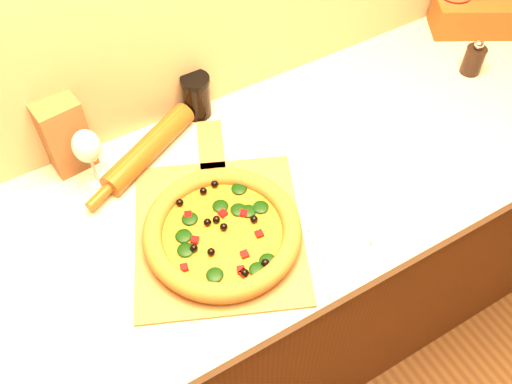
{
  "coord_description": "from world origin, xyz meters",
  "views": [
    {
      "loc": [
        -0.37,
        0.69,
        1.97
      ],
      "look_at": [
        0.03,
        1.38,
        0.96
      ],
      "focal_mm": 40.0,
      "sensor_mm": 36.0,
      "label": 1
    }
  ],
  "objects_px": {
    "pizza": "(223,232)",
    "dark_jar": "(197,96)",
    "pizza_peel": "(218,226)",
    "rolling_pin": "(149,148)",
    "wine_glass": "(87,148)",
    "coffee_canister": "(452,4)",
    "pepper_grinder": "(474,59)"
  },
  "relations": [
    {
      "from": "pizza",
      "to": "dark_jar",
      "type": "distance_m",
      "value": 0.41
    },
    {
      "from": "dark_jar",
      "to": "pizza_peel",
      "type": "bearing_deg",
      "value": -109.89
    },
    {
      "from": "rolling_pin",
      "to": "wine_glass",
      "type": "bearing_deg",
      "value": -177.22
    },
    {
      "from": "pizza",
      "to": "coffee_canister",
      "type": "distance_m",
      "value": 1.04
    },
    {
      "from": "pizza",
      "to": "pepper_grinder",
      "type": "relative_size",
      "value": 3.26
    },
    {
      "from": "pizza_peel",
      "to": "pizza",
      "type": "relative_size",
      "value": 1.71
    },
    {
      "from": "pizza_peel",
      "to": "dark_jar",
      "type": "xyz_separation_m",
      "value": [
        0.13,
        0.35,
        0.06
      ]
    },
    {
      "from": "rolling_pin",
      "to": "coffee_canister",
      "type": "xyz_separation_m",
      "value": [
        1.02,
        0.04,
        0.04
      ]
    },
    {
      "from": "pizza",
      "to": "dark_jar",
      "type": "bearing_deg",
      "value": 70.9
    },
    {
      "from": "wine_glass",
      "to": "coffee_canister",
      "type": "bearing_deg",
      "value": 2.43
    },
    {
      "from": "wine_glass",
      "to": "dark_jar",
      "type": "relative_size",
      "value": 1.34
    },
    {
      "from": "wine_glass",
      "to": "dark_jar",
      "type": "xyz_separation_m",
      "value": [
        0.31,
        0.08,
        -0.05
      ]
    },
    {
      "from": "rolling_pin",
      "to": "dark_jar",
      "type": "height_order",
      "value": "dark_jar"
    },
    {
      "from": "pizza_peel",
      "to": "pepper_grinder",
      "type": "xyz_separation_m",
      "value": [
        0.87,
        0.11,
        0.04
      ]
    },
    {
      "from": "coffee_canister",
      "to": "wine_glass",
      "type": "bearing_deg",
      "value": -177.57
    },
    {
      "from": "pizza_peel",
      "to": "dark_jar",
      "type": "bearing_deg",
      "value": 93.87
    },
    {
      "from": "pizza_peel",
      "to": "rolling_pin",
      "type": "bearing_deg",
      "value": 122.75
    },
    {
      "from": "pepper_grinder",
      "to": "dark_jar",
      "type": "bearing_deg",
      "value": 162.18
    },
    {
      "from": "wine_glass",
      "to": "pizza_peel",
      "type": "bearing_deg",
      "value": -55.4
    },
    {
      "from": "wine_glass",
      "to": "dark_jar",
      "type": "distance_m",
      "value": 0.33
    },
    {
      "from": "rolling_pin",
      "to": "dark_jar",
      "type": "relative_size",
      "value": 3.27
    },
    {
      "from": "pizza",
      "to": "rolling_pin",
      "type": "bearing_deg",
      "value": 96.78
    },
    {
      "from": "pepper_grinder",
      "to": "dark_jar",
      "type": "distance_m",
      "value": 0.78
    },
    {
      "from": "pizza",
      "to": "pepper_grinder",
      "type": "xyz_separation_m",
      "value": [
        0.88,
        0.15,
        0.01
      ]
    },
    {
      "from": "dark_jar",
      "to": "pepper_grinder",
      "type": "bearing_deg",
      "value": -17.82
    },
    {
      "from": "pizza_peel",
      "to": "coffee_canister",
      "type": "height_order",
      "value": "coffee_canister"
    },
    {
      "from": "rolling_pin",
      "to": "wine_glass",
      "type": "height_order",
      "value": "wine_glass"
    },
    {
      "from": "pepper_grinder",
      "to": "rolling_pin",
      "type": "distance_m",
      "value": 0.93
    },
    {
      "from": "rolling_pin",
      "to": "pizza_peel",
      "type": "bearing_deg",
      "value": -81.01
    },
    {
      "from": "rolling_pin",
      "to": "pepper_grinder",
      "type": "bearing_deg",
      "value": -10.11
    },
    {
      "from": "pepper_grinder",
      "to": "wine_glass",
      "type": "distance_m",
      "value": 1.07
    },
    {
      "from": "pizza_peel",
      "to": "pepper_grinder",
      "type": "bearing_deg",
      "value": 31.21
    }
  ]
}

